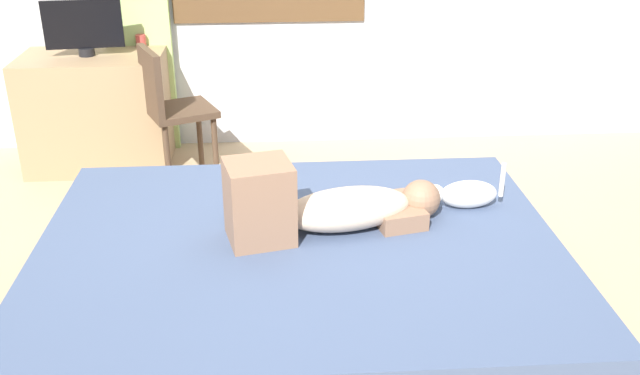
{
  "coord_description": "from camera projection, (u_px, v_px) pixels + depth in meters",
  "views": [
    {
      "loc": [
        -0.15,
        -2.66,
        1.87
      ],
      "look_at": [
        0.04,
        0.14,
        0.58
      ],
      "focal_mm": 40.14,
      "sensor_mm": 36.0,
      "label": 1
    }
  ],
  "objects": [
    {
      "name": "cat",
      "position": [
        465.0,
        194.0,
        3.22
      ],
      "size": [
        0.36,
        0.12,
        0.21
      ],
      "color": "silver",
      "rests_on": "bed"
    },
    {
      "name": "tv_monitor",
      "position": [
        83.0,
        27.0,
        4.45
      ],
      "size": [
        0.48,
        0.1,
        0.35
      ],
      "color": "black",
      "rests_on": "desk"
    },
    {
      "name": "desk",
      "position": [
        97.0,
        111.0,
        4.68
      ],
      "size": [
        0.9,
        0.56,
        0.74
      ],
      "color": "#997A56",
      "rests_on": "ground"
    },
    {
      "name": "ground_plane",
      "position": [
        312.0,
        319.0,
        3.2
      ],
      "size": [
        16.0,
        16.0,
        0.0
      ],
      "primitive_type": "plane",
      "color": "tan"
    },
    {
      "name": "bed",
      "position": [
        300.0,
        286.0,
        3.05
      ],
      "size": [
        2.22,
        1.75,
        0.43
      ],
      "color": "#997A56",
      "rests_on": "ground"
    },
    {
      "name": "chair_by_desk",
      "position": [
        169.0,
        105.0,
        4.36
      ],
      "size": [
        0.5,
        0.5,
        0.86
      ],
      "color": "#4C3828",
      "rests_on": "ground"
    },
    {
      "name": "cup",
      "position": [
        141.0,
        41.0,
        4.73
      ],
      "size": [
        0.07,
        0.07,
        0.08
      ],
      "primitive_type": "cylinder",
      "color": "#B23D38",
      "rests_on": "desk"
    },
    {
      "name": "person_lying",
      "position": [
        326.0,
        206.0,
        3.0
      ],
      "size": [
        0.94,
        0.44,
        0.34
      ],
      "color": "#CCB299",
      "rests_on": "bed"
    }
  ]
}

